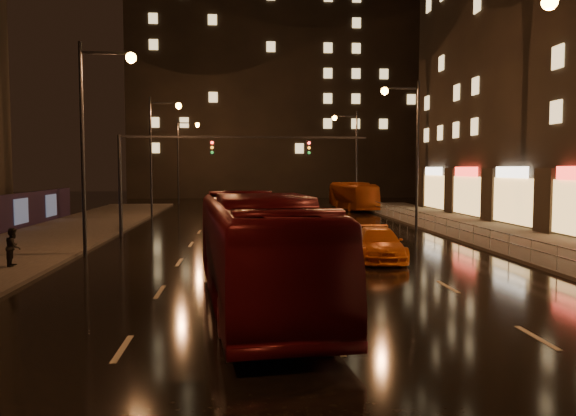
{
  "coord_description": "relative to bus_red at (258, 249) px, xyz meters",
  "views": [
    {
      "loc": [
        -2.24,
        -14.98,
        4.16
      ],
      "look_at": [
        -0.27,
        8.51,
        2.5
      ],
      "focal_mm": 35.0,
      "sensor_mm": 36.0,
      "label": 1
    }
  ],
  "objects": [
    {
      "name": "taxi_far",
      "position": [
        5.75,
        8.0,
        -0.99
      ],
      "size": [
        2.37,
        5.09,
        1.44
      ],
      "primitive_type": "imported",
      "rotation": [
        0.0,
        0.0,
        -0.07
      ],
      "color": "orange",
      "rests_on": "ground"
    },
    {
      "name": "ground",
      "position": [
        1.75,
        18.0,
        -1.7
      ],
      "size": [
        140.0,
        140.0,
        0.0
      ],
      "primitive_type": "plane",
      "color": "black",
      "rests_on": "ground"
    },
    {
      "name": "building_distant",
      "position": [
        5.75,
        70.0,
        16.3
      ],
      "size": [
        44.0,
        16.0,
        36.0
      ],
      "primitive_type": "cube",
      "color": "black",
      "rests_on": "ground"
    },
    {
      "name": "traffic_signal",
      "position": [
        -3.31,
        18.0,
        3.03
      ],
      "size": [
        15.31,
        0.32,
        6.2
      ],
      "color": "black",
      "rests_on": "ground"
    },
    {
      "name": "taxi_near",
      "position": [
        2.38,
        8.23,
        -1.07
      ],
      "size": [
        1.79,
        3.85,
        1.28
      ],
      "primitive_type": "imported",
      "rotation": [
        0.0,
        0.0,
        0.07
      ],
      "color": "#C27D12",
      "rests_on": "ground"
    },
    {
      "name": "railing_right",
      "position": [
        11.95,
        16.0,
        -0.81
      ],
      "size": [
        0.05,
        56.0,
        1.0
      ],
      "color": "#99999E",
      "rests_on": "sidewalk_right"
    },
    {
      "name": "pedestrian_b",
      "position": [
        -9.87,
        6.81,
        -0.76
      ],
      "size": [
        0.69,
        0.83,
        1.58
      ],
      "primitive_type": "imported",
      "rotation": [
        0.0,
        0.0,
        1.69
      ],
      "color": "black",
      "rests_on": "sidewalk_left"
    },
    {
      "name": "sidewalk_left",
      "position": [
        -11.75,
        13.0,
        -1.63
      ],
      "size": [
        7.0,
        70.0,
        0.15
      ],
      "primitive_type": "cube",
      "color": "#38332D",
      "rests_on": "ground"
    },
    {
      "name": "bus_red",
      "position": [
        0.0,
        0.0,
        0.0
      ],
      "size": [
        4.12,
        12.47,
        3.41
      ],
      "primitive_type": "imported",
      "rotation": [
        0.0,
        0.0,
        0.1
      ],
      "color": "#5D0D14",
      "rests_on": "ground"
    },
    {
      "name": "bus_curb",
      "position": [
        10.75,
        38.77,
        -0.31
      ],
      "size": [
        3.29,
        10.19,
        2.79
      ],
      "primitive_type": "imported",
      "rotation": [
        0.0,
        0.0,
        0.1
      ],
      "color": "#953B0E",
      "rests_on": "ground"
    },
    {
      "name": "sidewalk_right",
      "position": [
        15.25,
        13.0,
        -1.63
      ],
      "size": [
        7.0,
        70.0,
        0.15
      ],
      "primitive_type": "cube",
      "color": "#38332D",
      "rests_on": "ground"
    }
  ]
}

